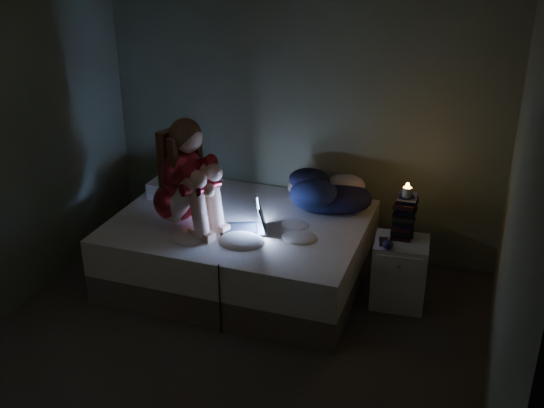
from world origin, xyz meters
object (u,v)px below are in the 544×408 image
at_px(bed, 241,249).
at_px(nightstand, 399,272).
at_px(woman, 175,170).
at_px(laptop, 242,216).
at_px(phone, 383,241).
at_px(candle, 407,193).

xyz_separation_m(bed, nightstand, (1.34, 0.07, -0.00)).
distance_m(woman, nightstand, 1.97).
xyz_separation_m(laptop, phone, (1.10, 0.20, -0.13)).
relative_size(bed, nightstand, 3.68).
bearing_deg(laptop, phone, -12.88).
xyz_separation_m(bed, woman, (-0.46, -0.21, 0.74)).
relative_size(woman, phone, 6.58).
bearing_deg(phone, laptop, -176.72).
bearing_deg(phone, candle, 42.61).
distance_m(bed, candle, 1.49).
relative_size(woman, laptop, 2.53).
distance_m(bed, phone, 1.23).
bearing_deg(phone, woman, -179.33).
xyz_separation_m(laptop, nightstand, (1.24, 0.26, -0.42)).
distance_m(bed, laptop, 0.46).
bearing_deg(candle, nightstand, -84.97).
height_order(nightstand, phone, phone).
height_order(woman, nightstand, woman).
relative_size(bed, woman, 2.24).
height_order(candle, phone, candle).
height_order(woman, laptop, woman).
xyz_separation_m(laptop, candle, (1.23, 0.35, 0.24)).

